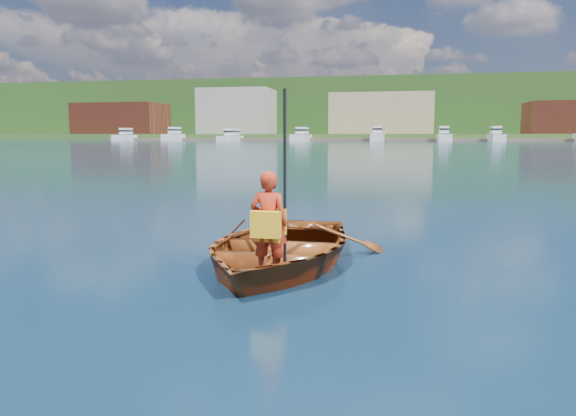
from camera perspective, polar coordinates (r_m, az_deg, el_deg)
The scene contains 8 objects.
ground at distance 7.95m, azimuth -1.18°, elevation -4.85°, with size 600.00×600.00×0.00m.
rowboat at distance 7.35m, azimuth -1.06°, elevation -4.05°, with size 2.81×3.79×0.76m.
child_paddler at distance 6.38m, azimuth -1.95°, elevation -1.52°, with size 0.45×0.35×2.11m.
shoreline at distance 244.35m, azimuth 11.32°, elevation 9.31°, with size 400.00×140.00×22.00m.
dock at distance 155.69m, azimuth 9.59°, elevation 6.85°, with size 160.01×4.53×0.80m.
waterfront_buildings at distance 172.94m, azimuth 8.55°, elevation 9.35°, with size 202.00×16.00×14.00m.
marina_yachts at distance 151.10m, azimuth 8.74°, elevation 7.22°, with size 142.07×13.99×4.33m.
hillside_trees at distance 237.79m, azimuth 9.82°, elevation 10.88°, with size 311.86×84.79×24.43m.
Camera 1 is at (1.72, -7.58, 1.69)m, focal length 35.00 mm.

